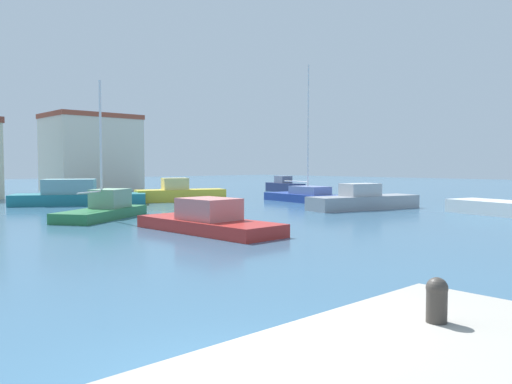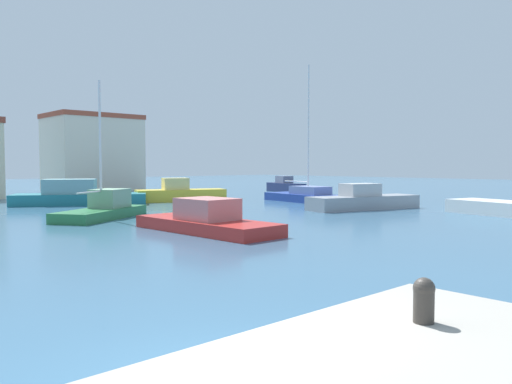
% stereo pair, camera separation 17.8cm
% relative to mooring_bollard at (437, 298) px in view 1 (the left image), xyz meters
% --- Properties ---
extents(water, '(160.00, 160.00, 0.00)m').
position_rel_mooring_bollard_xyz_m(water, '(13.62, 21.92, -1.25)').
color(water, '#38607F').
rests_on(water, ground).
extents(mooring_bollard, '(0.24, 0.24, 0.51)m').
position_rel_mooring_bollard_xyz_m(mooring_bollard, '(0.00, 0.00, 0.00)').
color(mooring_bollard, '#38332D').
rests_on(mooring_bollard, pier_quay).
extents(sailboat_green_distant_east, '(6.14, 5.03, 7.02)m').
position_rel_mooring_bollard_xyz_m(sailboat_green_distant_east, '(6.69, 21.83, -0.74)').
color(sailboat_green_distant_east, '#28703D').
rests_on(sailboat_green_distant_east, water).
extents(motorboat_teal_mid_harbor, '(8.95, 6.78, 1.77)m').
position_rel_mooring_bollard_xyz_m(motorboat_teal_mid_harbor, '(9.37, 31.41, -0.61)').
color(motorboat_teal_mid_harbor, '#1E707A').
rests_on(motorboat_teal_mid_harbor, water).
extents(motorboat_grey_inner_mooring, '(7.76, 3.72, 1.60)m').
position_rel_mooring_bollard_xyz_m(motorboat_grey_inner_mooring, '(21.00, 16.00, -0.70)').
color(motorboat_grey_inner_mooring, gray).
rests_on(motorboat_grey_inner_mooring, water).
extents(sailboat_blue_far_right, '(3.49, 8.17, 10.06)m').
position_rel_mooring_bollard_xyz_m(sailboat_blue_far_right, '(23.04, 22.35, -0.79)').
color(sailboat_blue_far_right, '#233D93').
rests_on(sailboat_blue_far_right, water).
extents(motorboat_yellow_center_channel, '(6.90, 4.15, 1.77)m').
position_rel_mooring_bollard_xyz_m(motorboat_yellow_center_channel, '(16.49, 29.46, -0.66)').
color(motorboat_yellow_center_channel, gold).
rests_on(motorboat_yellow_center_channel, water).
extents(motorboat_red_distant_north, '(2.54, 7.10, 1.39)m').
position_rel_mooring_bollard_xyz_m(motorboat_red_distant_north, '(7.34, 13.90, -0.79)').
color(motorboat_red_distant_north, '#B22823').
rests_on(motorboat_red_distant_north, water).
extents(motorboat_navy_outer_mooring, '(3.50, 5.81, 1.63)m').
position_rel_mooring_bollard_xyz_m(motorboat_navy_outer_mooring, '(32.06, 33.58, -0.68)').
color(motorboat_navy_outer_mooring, '#19234C').
rests_on(motorboat_navy_outer_mooring, water).
extents(waterfront_apartments, '(9.19, 7.11, 8.21)m').
position_rel_mooring_bollard_xyz_m(waterfront_apartments, '(19.30, 50.58, 2.86)').
color(waterfront_apartments, beige).
rests_on(waterfront_apartments, ground).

